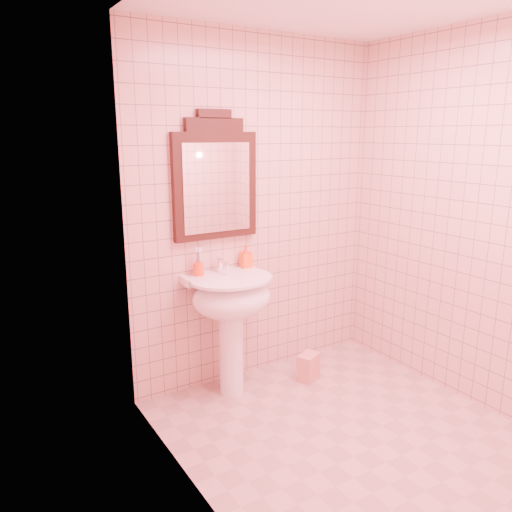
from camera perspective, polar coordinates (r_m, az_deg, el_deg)
floor at (r=3.30m, az=11.02°, el=-19.73°), size 2.20×2.20×0.00m
back_wall at (r=3.67m, az=0.18°, el=5.04°), size 2.00×0.02×2.50m
pedestal_sink at (r=3.45m, az=-2.84°, el=-5.67°), size 0.58×0.58×0.86m
faucet at (r=3.48m, az=-3.99°, el=-1.01°), size 0.04×0.16×0.11m
mirror at (r=3.44m, az=-4.66°, el=8.61°), size 0.62×0.06×0.87m
toothbrush_cup at (r=3.43m, az=-6.58°, el=-1.47°), size 0.07×0.07×0.17m
soap_dispenser at (r=3.61m, az=-1.19°, el=-0.06°), size 0.08×0.08×0.16m
towel at (r=3.86m, az=6.01°, el=-12.51°), size 0.20×0.17×0.21m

